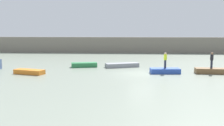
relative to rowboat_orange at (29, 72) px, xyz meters
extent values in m
plane|color=gray|center=(11.26, 0.86, -0.23)|extent=(120.00, 120.00, 0.00)
cube|color=gray|center=(11.26, 24.47, 1.28)|extent=(80.00, 1.20, 3.01)
cube|color=orange|center=(0.00, 0.00, 0.00)|extent=(3.28, 1.92, 0.45)
cube|color=#2D7F47|center=(4.68, 5.24, 0.03)|extent=(3.20, 1.78, 0.52)
cube|color=gray|center=(9.21, 5.42, 0.02)|extent=(4.11, 2.51, 0.49)
cube|color=#2B4CAD|center=(13.71, 1.32, 0.03)|extent=(3.08, 1.42, 0.51)
cube|color=brown|center=(18.39, 1.50, 0.05)|extent=(3.22, 1.32, 0.54)
cylinder|color=#232838|center=(13.71, 1.32, 0.72)|extent=(0.22, 0.22, 0.86)
cylinder|color=#D8F226|center=(13.71, 1.32, 1.43)|extent=(0.32, 0.32, 0.56)
sphere|color=beige|center=(13.71, 1.32, 1.82)|extent=(0.22, 0.22, 0.22)
cylinder|color=#232838|center=(18.39, 1.50, 0.72)|extent=(0.22, 0.22, 0.81)
cylinder|color=black|center=(18.39, 1.50, 1.41)|extent=(0.32, 0.32, 0.56)
sphere|color=#936B4C|center=(18.39, 1.50, 1.82)|extent=(0.24, 0.24, 0.24)
camera|label=1|loc=(10.04, -25.28, 4.24)|focal=41.76mm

